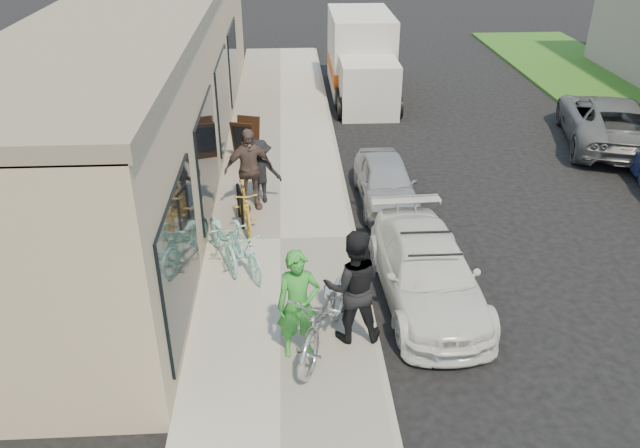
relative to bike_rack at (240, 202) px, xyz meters
name	(u,v)px	position (x,y,z in m)	size (l,w,h in m)	color
ground	(400,332)	(2.84, -3.73, -0.65)	(120.00, 120.00, 0.00)	black
sidewalk	(280,241)	(0.84, -0.73, -0.57)	(3.00, 34.00, 0.15)	#A8A497
curb	(354,240)	(2.39, -0.73, -0.58)	(0.12, 34.00, 0.13)	gray
storefront	(153,80)	(-2.40, 4.26, 1.47)	(3.60, 20.00, 4.22)	tan
bike_rack	(240,202)	(0.00, 0.00, 0.00)	(0.17, 0.58, 0.83)	black
sandwich_board	(246,138)	(-0.06, 3.75, 0.03)	(0.79, 0.79, 1.03)	black
sedan_white	(427,272)	(3.46, -2.80, -0.07)	(1.79, 4.07, 1.20)	silver
sedan_silver	(386,182)	(3.30, 1.08, -0.11)	(1.29, 3.20, 1.09)	#A8A8AE
moving_truck	(362,60)	(3.70, 9.70, 0.56)	(2.12, 5.54, 2.72)	silver
far_car_gray	(607,120)	(10.18, 4.55, 0.04)	(2.28, 4.94, 1.37)	#545759
tandem_bike	(326,314)	(1.57, -4.16, 0.10)	(0.80, 2.29, 1.20)	#B4B4B6
woman_rider	(298,305)	(1.14, -4.32, 0.41)	(0.66, 0.44, 1.82)	green
man_standing	(353,286)	(2.00, -3.96, 0.47)	(0.94, 0.73, 1.93)	black
cruiser_bike_a	(244,250)	(0.18, -1.94, -0.02)	(0.45, 1.59, 0.95)	#95DFD5
cruiser_bike_b	(223,238)	(-0.24, -1.50, -0.01)	(0.64, 1.85, 0.97)	#95DFD5
cruiser_bike_c	(245,207)	(0.12, -0.23, -0.01)	(0.46, 1.64, 0.99)	gold
bystander_a	(260,171)	(0.41, 1.05, 0.25)	(0.97, 0.56, 1.50)	black
bystander_b	(249,169)	(0.17, 0.73, 0.44)	(1.10, 0.46, 1.88)	brown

